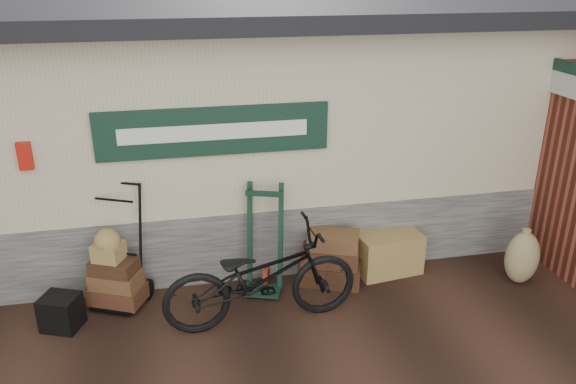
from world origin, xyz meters
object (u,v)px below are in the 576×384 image
object	(u,v)px
green_barrow	(265,239)
black_trunk	(61,312)
wicker_hamper	(387,252)
bicycle	(261,272)
porter_trolley	(119,244)
suitcase_stack	(330,257)

from	to	relation	value
green_barrow	black_trunk	bearing A→B (deg)	-152.68
wicker_hamper	black_trunk	xyz separation A→B (m)	(-3.89, -0.45, -0.07)
bicycle	wicker_hamper	bearing A→B (deg)	-69.84
porter_trolley	bicycle	bearing A→B (deg)	-2.52
porter_trolley	wicker_hamper	distance (m)	3.29
suitcase_stack	wicker_hamper	bearing A→B (deg)	7.78
green_barrow	suitcase_stack	distance (m)	0.88
porter_trolley	suitcase_stack	world-z (taller)	porter_trolley
black_trunk	bicycle	world-z (taller)	bicycle
green_barrow	bicycle	world-z (taller)	green_barrow
porter_trolley	bicycle	xyz separation A→B (m)	(1.50, -0.78, -0.10)
black_trunk	green_barrow	bearing A→B (deg)	8.27
porter_trolley	green_barrow	size ratio (longest dim) A/B	1.09
suitcase_stack	wicker_hamper	xyz separation A→B (m)	(0.78, 0.11, -0.07)
porter_trolley	suitcase_stack	distance (m)	2.51
green_barrow	wicker_hamper	world-z (taller)	green_barrow
green_barrow	porter_trolley	bearing A→B (deg)	-164.92
green_barrow	bicycle	distance (m)	0.69
porter_trolley	suitcase_stack	xyz separation A→B (m)	(2.48, -0.11, -0.39)
green_barrow	suitcase_stack	bearing A→B (deg)	19.64
porter_trolley	suitcase_stack	bearing A→B (deg)	22.49
porter_trolley	black_trunk	distance (m)	0.94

